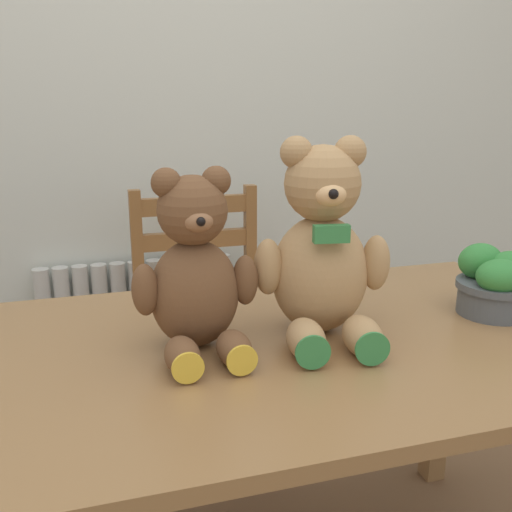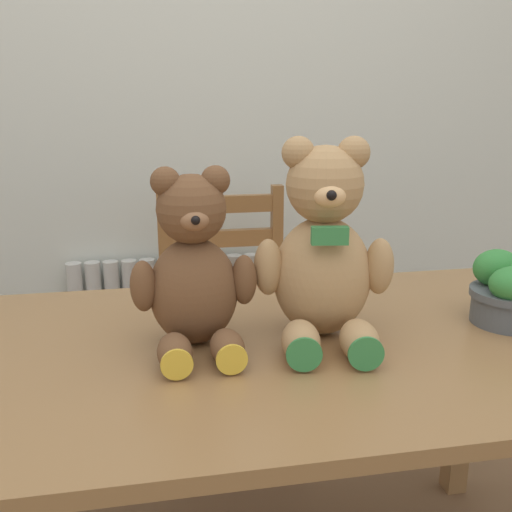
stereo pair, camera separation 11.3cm
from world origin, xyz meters
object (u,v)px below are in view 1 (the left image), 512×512
Objects in this scene: teddy_bear_left at (195,273)px; potted_plant at (496,282)px; wooden_chair_behind at (205,316)px; teddy_bear_right at (322,252)px.

teddy_bear_left is 0.69m from potted_plant.
wooden_chair_behind is 2.50× the size of teddy_bear_left.
teddy_bear_left is at bearing 8.70° from teddy_bear_right.
teddy_bear_right is at bearing 178.47° from teddy_bear_left.
teddy_bear_right is 0.43m from potted_plant.
teddy_bear_right reaches higher than wooden_chair_behind.
teddy_bear_right is at bearing 96.75° from wooden_chair_behind.
teddy_bear_left is 0.26m from teddy_bear_right.
wooden_chair_behind is 0.89m from teddy_bear_left.
teddy_bear_right is (0.26, -0.00, 0.02)m from teddy_bear_left.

